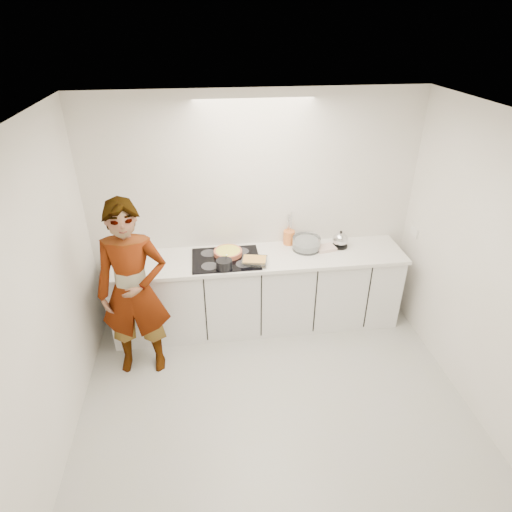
{
  "coord_description": "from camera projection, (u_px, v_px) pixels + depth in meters",
  "views": [
    {
      "loc": [
        -0.54,
        -2.73,
        3.21
      ],
      "look_at": [
        -0.05,
        1.05,
        1.05
      ],
      "focal_mm": 30.0,
      "sensor_mm": 36.0,
      "label": 1
    }
  ],
  "objects": [
    {
      "name": "wall_front",
      "position": [
        340.0,
        489.0,
        1.97
      ],
      "size": [
        3.6,
        0.0,
        2.6
      ],
      "primitive_type": "cube",
      "color": "white",
      "rests_on": "ground"
    },
    {
      "name": "tart_dish",
      "position": [
        228.0,
        252.0,
        4.65
      ],
      "size": [
        0.32,
        0.32,
        0.05
      ],
      "color": "#C76244",
      "rests_on": "hob"
    },
    {
      "name": "wall_right",
      "position": [
        491.0,
        277.0,
        3.57
      ],
      "size": [
        0.02,
        3.2,
        2.6
      ],
      "color": "white",
      "rests_on": "ground"
    },
    {
      "name": "tea_towel",
      "position": [
        325.0,
        248.0,
        4.78
      ],
      "size": [
        0.24,
        0.2,
        0.04
      ],
      "primitive_type": "cube",
      "rotation": [
        0.0,
        0.0,
        0.21
      ],
      "color": "white",
      "rests_on": "countertop"
    },
    {
      "name": "floor",
      "position": [
        276.0,
        408.0,
        3.99
      ],
      "size": [
        3.6,
        3.2,
        0.0
      ],
      "primitive_type": "cube",
      "color": "#AFAFA9",
      "rests_on": "ground"
    },
    {
      "name": "cook",
      "position": [
        134.0,
        291.0,
        4.05
      ],
      "size": [
        0.68,
        0.46,
        1.84
      ],
      "primitive_type": "imported",
      "rotation": [
        0.0,
        0.0,
        -0.03
      ],
      "color": "white",
      "rests_on": "floor"
    },
    {
      "name": "mixing_bowl",
      "position": [
        306.0,
        244.0,
        4.76
      ],
      "size": [
        0.32,
        0.32,
        0.14
      ],
      "color": "silver",
      "rests_on": "countertop"
    },
    {
      "name": "wall_back",
      "position": [
        254.0,
        212.0,
        4.73
      ],
      "size": [
        3.6,
        0.0,
        2.6
      ],
      "primitive_type": "cube",
      "color": "white",
      "rests_on": "ground"
    },
    {
      "name": "saucepan",
      "position": [
        224.0,
        264.0,
        4.39
      ],
      "size": [
        0.17,
        0.17,
        0.16
      ],
      "color": "black",
      "rests_on": "hob"
    },
    {
      "name": "countertop",
      "position": [
        258.0,
        258.0,
        4.66
      ],
      "size": [
        3.24,
        0.64,
        0.04
      ],
      "primitive_type": "cube",
      "color": "white",
      "rests_on": "base_cabinets"
    },
    {
      "name": "ceiling",
      "position": [
        285.0,
        124.0,
        2.71
      ],
      "size": [
        3.6,
        3.2,
        0.0
      ],
      "primitive_type": "cube",
      "color": "white",
      "rests_on": "wall_back"
    },
    {
      "name": "wall_left",
      "position": [
        39.0,
        311.0,
        3.15
      ],
      "size": [
        0.0,
        3.2,
        2.6
      ],
      "primitive_type": "cube",
      "color": "white",
      "rests_on": "ground"
    },
    {
      "name": "hob",
      "position": [
        226.0,
        259.0,
        4.59
      ],
      "size": [
        0.72,
        0.54,
        0.01
      ],
      "primitive_type": "cube",
      "color": "black",
      "rests_on": "countertop"
    },
    {
      "name": "utensil_crock",
      "position": [
        289.0,
        237.0,
        4.87
      ],
      "size": [
        0.16,
        0.16,
        0.16
      ],
      "primitive_type": "cylinder",
      "rotation": [
        0.0,
        0.0,
        0.25
      ],
      "color": "orange",
      "rests_on": "countertop"
    },
    {
      "name": "base_cabinets",
      "position": [
        258.0,
        293.0,
        4.88
      ],
      "size": [
        3.2,
        0.58,
        0.87
      ],
      "primitive_type": "cube",
      "color": "white",
      "rests_on": "floor"
    },
    {
      "name": "baking_dish",
      "position": [
        255.0,
        261.0,
        4.49
      ],
      "size": [
        0.3,
        0.24,
        0.05
      ],
      "color": "silver",
      "rests_on": "hob"
    },
    {
      "name": "kettle",
      "position": [
        340.0,
        240.0,
        4.81
      ],
      "size": [
        0.18,
        0.18,
        0.2
      ],
      "color": "black",
      "rests_on": "countertop"
    }
  ]
}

